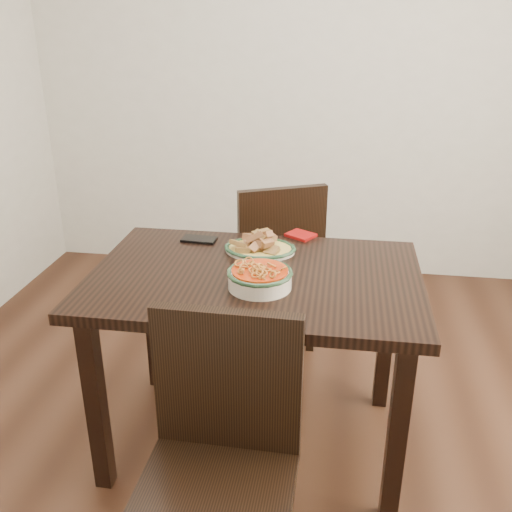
# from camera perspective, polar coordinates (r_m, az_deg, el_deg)

# --- Properties ---
(floor) EXTENTS (3.50, 3.50, 0.00)m
(floor) POSITION_cam_1_polar(r_m,az_deg,el_deg) (2.46, 1.78, -17.78)
(floor) COLOR #321B10
(floor) RESTS_ON ground
(wall_back) EXTENTS (3.50, 0.10, 2.60)m
(wall_back) POSITION_cam_1_polar(r_m,az_deg,el_deg) (3.62, 5.60, 18.08)
(wall_back) COLOR beige
(wall_back) RESTS_ON ground
(dining_table) EXTENTS (1.19, 0.79, 0.75)m
(dining_table) POSITION_cam_1_polar(r_m,az_deg,el_deg) (2.10, -0.08, -4.24)
(dining_table) COLOR black
(dining_table) RESTS_ON ground
(chair_far) EXTENTS (0.56, 0.56, 0.89)m
(chair_far) POSITION_cam_1_polar(r_m,az_deg,el_deg) (2.81, 1.89, -0.25)
(chair_far) COLOR black
(chair_far) RESTS_ON ground
(chair_near) EXTENTS (0.43, 0.43, 0.89)m
(chair_near) POSITION_cam_1_polar(r_m,az_deg,el_deg) (1.66, -3.61, -19.21)
(chair_near) COLOR black
(chair_near) RESTS_ON ground
(fish_plate) EXTENTS (0.27, 0.21, 0.11)m
(fish_plate) POSITION_cam_1_polar(r_m,az_deg,el_deg) (2.22, 0.41, 1.49)
(fish_plate) COLOR beige
(fish_plate) RESTS_ON dining_table
(noodle_bowl) EXTENTS (0.23, 0.23, 0.08)m
(noodle_bowl) POSITION_cam_1_polar(r_m,az_deg,el_deg) (1.93, 0.38, -1.98)
(noodle_bowl) COLOR beige
(noodle_bowl) RESTS_ON dining_table
(smartphone) EXTENTS (0.14, 0.08, 0.01)m
(smartphone) POSITION_cam_1_polar(r_m,az_deg,el_deg) (2.36, -5.71, 1.67)
(smartphone) COLOR black
(smartphone) RESTS_ON dining_table
(napkin) EXTENTS (0.14, 0.13, 0.01)m
(napkin) POSITION_cam_1_polar(r_m,az_deg,el_deg) (2.40, 4.50, 2.10)
(napkin) COLOR maroon
(napkin) RESTS_ON dining_table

